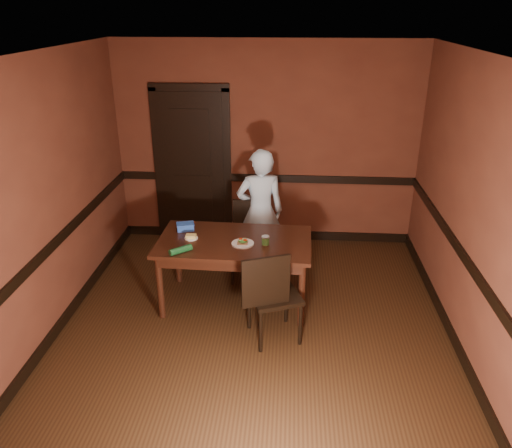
# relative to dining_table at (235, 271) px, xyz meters

# --- Properties ---
(floor) EXTENTS (4.00, 4.50, 0.01)m
(floor) POSITION_rel_dining_table_xyz_m (0.25, -0.55, -0.38)
(floor) COLOR black
(floor) RESTS_ON ground
(ceiling) EXTENTS (4.00, 4.50, 0.01)m
(ceiling) POSITION_rel_dining_table_xyz_m (0.25, -0.55, 2.32)
(ceiling) COLOR silver
(ceiling) RESTS_ON ground
(wall_back) EXTENTS (4.00, 0.02, 2.70)m
(wall_back) POSITION_rel_dining_table_xyz_m (0.25, 1.70, 0.97)
(wall_back) COLOR #59291B
(wall_back) RESTS_ON ground
(wall_front) EXTENTS (4.00, 0.02, 2.70)m
(wall_front) POSITION_rel_dining_table_xyz_m (0.25, -2.80, 0.97)
(wall_front) COLOR #59291B
(wall_front) RESTS_ON ground
(wall_left) EXTENTS (0.02, 4.50, 2.70)m
(wall_left) POSITION_rel_dining_table_xyz_m (-1.75, -0.55, 0.97)
(wall_left) COLOR #59291B
(wall_left) RESTS_ON ground
(wall_right) EXTENTS (0.02, 4.50, 2.70)m
(wall_right) POSITION_rel_dining_table_xyz_m (2.25, -0.55, 0.97)
(wall_right) COLOR #59291B
(wall_right) RESTS_ON ground
(dado_back) EXTENTS (4.00, 0.03, 0.10)m
(dado_back) POSITION_rel_dining_table_xyz_m (0.25, 1.69, 0.52)
(dado_back) COLOR black
(dado_back) RESTS_ON ground
(dado_left) EXTENTS (0.03, 4.50, 0.10)m
(dado_left) POSITION_rel_dining_table_xyz_m (-1.74, -0.55, 0.52)
(dado_left) COLOR black
(dado_left) RESTS_ON ground
(dado_right) EXTENTS (0.03, 4.50, 0.10)m
(dado_right) POSITION_rel_dining_table_xyz_m (2.23, -0.55, 0.52)
(dado_right) COLOR black
(dado_right) RESTS_ON ground
(baseboard_back) EXTENTS (4.00, 0.03, 0.12)m
(baseboard_back) POSITION_rel_dining_table_xyz_m (0.25, 1.69, -0.32)
(baseboard_back) COLOR black
(baseboard_back) RESTS_ON ground
(baseboard_left) EXTENTS (0.03, 4.50, 0.12)m
(baseboard_left) POSITION_rel_dining_table_xyz_m (-1.74, -0.55, -0.32)
(baseboard_left) COLOR black
(baseboard_left) RESTS_ON ground
(baseboard_right) EXTENTS (0.03, 4.50, 0.12)m
(baseboard_right) POSITION_rel_dining_table_xyz_m (2.23, -0.55, -0.32)
(baseboard_right) COLOR black
(baseboard_right) RESTS_ON ground
(door) EXTENTS (1.05, 0.07, 2.20)m
(door) POSITION_rel_dining_table_xyz_m (-0.75, 1.67, 0.71)
(door) COLOR black
(door) RESTS_ON ground
(dining_table) EXTENTS (1.66, 0.96, 0.77)m
(dining_table) POSITION_rel_dining_table_xyz_m (0.00, 0.00, 0.00)
(dining_table) COLOR black
(dining_table) RESTS_ON floor
(chair_far) EXTENTS (0.44, 0.44, 0.94)m
(chair_far) POSITION_rel_dining_table_xyz_m (0.11, 0.56, 0.08)
(chair_far) COLOR black
(chair_far) RESTS_ON floor
(chair_near) EXTENTS (0.60, 0.60, 0.99)m
(chair_near) POSITION_rel_dining_table_xyz_m (0.46, -0.61, 0.11)
(chair_near) COLOR black
(chair_near) RESTS_ON floor
(person) EXTENTS (0.63, 0.48, 1.56)m
(person) POSITION_rel_dining_table_xyz_m (0.23, 0.76, 0.40)
(person) COLOR silver
(person) RESTS_ON floor
(sandwich_plate) EXTENTS (0.24, 0.24, 0.06)m
(sandwich_plate) POSITION_rel_dining_table_xyz_m (0.10, -0.09, 0.40)
(sandwich_plate) COLOR white
(sandwich_plate) RESTS_ON dining_table
(sauce_jar) EXTENTS (0.08, 0.08, 0.10)m
(sauce_jar) POSITION_rel_dining_table_xyz_m (0.34, -0.08, 0.43)
(sauce_jar) COLOR #498839
(sauce_jar) RESTS_ON dining_table
(cheese_saucer) EXTENTS (0.14, 0.14, 0.05)m
(cheese_saucer) POSITION_rel_dining_table_xyz_m (-0.47, 0.01, 0.40)
(cheese_saucer) COLOR white
(cheese_saucer) RESTS_ON dining_table
(food_tub) EXTENTS (0.22, 0.18, 0.08)m
(food_tub) POSITION_rel_dining_table_xyz_m (-0.57, 0.22, 0.42)
(food_tub) COLOR blue
(food_tub) RESTS_ON dining_table
(wrapped_veg) EXTENTS (0.23, 0.20, 0.07)m
(wrapped_veg) POSITION_rel_dining_table_xyz_m (-0.51, -0.33, 0.42)
(wrapped_veg) COLOR #14441E
(wrapped_veg) RESTS_ON dining_table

